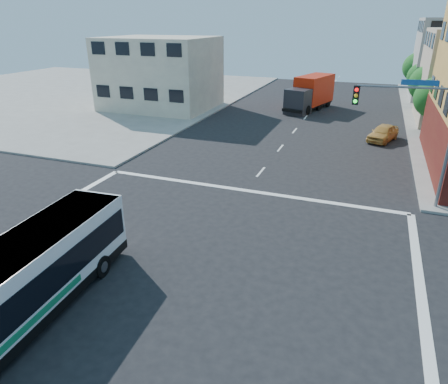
% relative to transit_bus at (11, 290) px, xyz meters
% --- Properties ---
extents(ground, '(120.00, 120.00, 0.00)m').
position_rel_transit_bus_xyz_m(ground, '(3.68, 4.70, -1.56)').
color(ground, black).
rests_on(ground, ground).
extents(sidewalk_nw, '(50.00, 50.00, 0.15)m').
position_rel_transit_bus_xyz_m(sidewalk_nw, '(-31.32, 39.70, -1.49)').
color(sidewalk_nw, gray).
rests_on(sidewalk_nw, ground).
extents(building_west, '(12.06, 10.06, 8.00)m').
position_rel_transit_bus_xyz_m(building_west, '(-13.33, 34.68, 2.45)').
color(building_west, beige).
rests_on(building_west, ground).
extents(signal_mast_ne, '(7.91, 1.13, 8.07)m').
position_rel_transit_bus_xyz_m(signal_mast_ne, '(12.76, 15.32, 3.42)').
color(signal_mast_ne, slate).
rests_on(signal_mast_ne, ground).
extents(street_tree_a, '(3.60, 3.60, 5.53)m').
position_rel_transit_bus_xyz_m(street_tree_a, '(15.59, 32.62, 2.03)').
color(street_tree_a, '#332012').
rests_on(street_tree_a, ground).
extents(street_tree_b, '(3.80, 3.80, 5.79)m').
position_rel_transit_bus_xyz_m(street_tree_b, '(15.59, 40.62, 2.19)').
color(street_tree_b, '#332012').
rests_on(street_tree_b, ground).
extents(street_tree_c, '(3.40, 3.40, 5.29)m').
position_rel_transit_bus_xyz_m(street_tree_c, '(15.59, 48.62, 1.90)').
color(street_tree_c, '#332012').
rests_on(street_tree_c, ground).
extents(street_tree_d, '(4.00, 4.00, 6.03)m').
position_rel_transit_bus_xyz_m(street_tree_d, '(15.59, 56.62, 2.32)').
color(street_tree_d, '#332012').
rests_on(street_tree_d, ground).
extents(transit_bus, '(2.97, 10.90, 3.19)m').
position_rel_transit_bus_xyz_m(transit_bus, '(0.00, 0.00, 0.00)').
color(transit_bus, black).
rests_on(transit_bus, ground).
extents(box_truck, '(4.68, 8.78, 3.80)m').
position_rel_transit_bus_xyz_m(box_truck, '(3.31, 39.99, 0.28)').
color(box_truck, '#252429').
rests_on(box_truck, ground).
extents(parked_car, '(2.94, 4.46, 1.41)m').
position_rel_transit_bus_xyz_m(parked_car, '(11.56, 29.01, -0.85)').
color(parked_car, gold).
rests_on(parked_car, ground).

